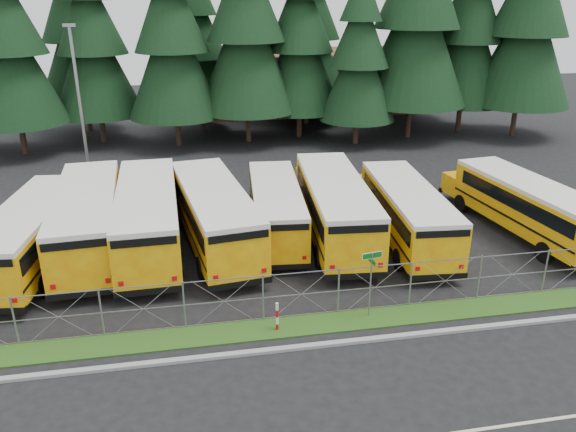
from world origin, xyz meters
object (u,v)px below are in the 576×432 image
object	(u,v)px
bus_0	(35,234)
bus_5	(334,208)
bus_2	(149,218)
bus_3	(213,215)
bus_4	(276,209)
bus_east	(523,207)
bus_6	(405,213)
light_standard	(80,101)
bus_1	(89,220)
striped_bollard	(277,317)
street_sign	(371,271)

from	to	relation	value
bus_0	bus_5	world-z (taller)	bus_5
bus_2	bus_5	distance (m)	9.33
bus_3	bus_4	world-z (taller)	bus_3
bus_4	bus_east	world-z (taller)	bus_east
bus_6	light_standard	bearing A→B (deg)	149.17
bus_1	striped_bollard	bearing A→B (deg)	-51.79
bus_2	street_sign	world-z (taller)	bus_2
bus_2	bus_0	bearing A→B (deg)	-172.44
striped_bollard	bus_6	bearing A→B (deg)	42.41
bus_5	bus_0	bearing A→B (deg)	-173.15
bus_0	street_sign	distance (m)	15.65
bus_east	bus_2	bearing A→B (deg)	168.00
bus_1	bus_3	xyz separation A→B (m)	(5.99, -0.40, -0.02)
bus_east	bus_6	bearing A→B (deg)	170.28
bus_2	bus_3	xyz separation A→B (m)	(3.15, -0.19, -0.03)
bus_0	bus_2	world-z (taller)	bus_2
bus_3	striped_bollard	world-z (taller)	bus_3
bus_1	street_sign	xyz separation A→B (m)	(11.57, -8.35, 0.43)
bus_6	striped_bollard	bearing A→B (deg)	-133.03
bus_6	light_standard	size ratio (longest dim) A/B	1.11
bus_2	bus_4	world-z (taller)	bus_2
street_sign	striped_bollard	xyz separation A→B (m)	(-3.72, -0.33, -1.43)
bus_1	light_standard	bearing A→B (deg)	94.31
bus_1	bus_3	size ratio (longest dim) A/B	1.01
bus_3	bus_6	distance (m)	9.69
bus_5	light_standard	xyz separation A→B (m)	(-13.69, 11.11, 3.90)
bus_4	bus_6	bearing A→B (deg)	-11.78
bus_1	striped_bollard	world-z (taller)	bus_1
bus_3	bus_6	size ratio (longest dim) A/B	1.07
bus_2	bus_6	xyz separation A→B (m)	(12.77, -1.36, -0.14)
bus_1	bus_5	distance (m)	12.17
bus_3	light_standard	world-z (taller)	light_standard
light_standard	bus_6	bearing A→B (deg)	-35.39
bus_0	light_standard	bearing A→B (deg)	93.10
bus_0	bus_east	distance (m)	24.30
bus_0	bus_2	distance (m)	5.19
bus_4	bus_5	size ratio (longest dim) A/B	0.87
bus_3	bus_5	distance (m)	6.17
bus_0	light_standard	xyz separation A→B (m)	(0.75, 11.66, 4.01)
bus_east	bus_1	bearing A→B (deg)	168.08
bus_0	bus_4	size ratio (longest dim) A/B	1.07
light_standard	bus_2	bearing A→B (deg)	-68.01
bus_5	bus_east	size ratio (longest dim) A/B	1.09
bus_1	bus_4	distance (m)	9.26
bus_5	striped_bollard	distance (m)	9.29
bus_1	bus_5	size ratio (longest dim) A/B	1.00
bus_east	street_sign	world-z (taller)	bus_east
bus_6	street_sign	size ratio (longest dim) A/B	3.99
bus_0	bus_4	xyz separation A→B (m)	(11.53, 1.38, -0.09)
bus_5	bus_2	bearing A→B (deg)	-177.16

